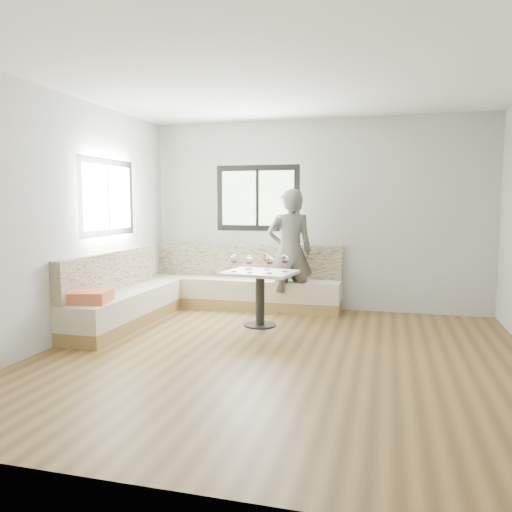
{
  "coord_description": "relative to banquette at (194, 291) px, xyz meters",
  "views": [
    {
      "loc": [
        1.03,
        -4.89,
        1.58
      ],
      "look_at": [
        -0.62,
        1.33,
        0.89
      ],
      "focal_mm": 35.0,
      "sensor_mm": 36.0,
      "label": 1
    }
  ],
  "objects": [
    {
      "name": "room",
      "position": [
        1.52,
        -1.53,
        1.08
      ],
      "size": [
        5.01,
        5.01,
        2.81
      ],
      "color": "brown",
      "rests_on": "ground"
    },
    {
      "name": "banquette",
      "position": [
        0.0,
        0.0,
        0.0
      ],
      "size": [
        2.92,
        2.8,
        0.95
      ],
      "color": "olive",
      "rests_on": "ground"
    },
    {
      "name": "table",
      "position": [
        1.06,
        -0.39,
        0.2
      ],
      "size": [
        0.95,
        0.79,
        0.71
      ],
      "rotation": [
        0.0,
        0.0,
        -0.14
      ],
      "color": "black",
      "rests_on": "ground"
    },
    {
      "name": "person",
      "position": [
        1.28,
        0.46,
        0.56
      ],
      "size": [
        0.76,
        0.63,
        1.78
      ],
      "primitive_type": "imported",
      "rotation": [
        0.0,
        0.0,
        3.51
      ],
      "color": "#58544F",
      "rests_on": "ground"
    },
    {
      "name": "olive_ramekin",
      "position": [
        0.87,
        -0.28,
        0.39
      ],
      "size": [
        0.09,
        0.09,
        0.04
      ],
      "color": "white",
      "rests_on": "table"
    },
    {
      "name": "wine_glass_a",
      "position": [
        0.75,
        -0.51,
        0.53
      ],
      "size": [
        0.1,
        0.1,
        0.22
      ],
      "color": "white",
      "rests_on": "table"
    },
    {
      "name": "wine_glass_b",
      "position": [
        0.97,
        -0.57,
        0.53
      ],
      "size": [
        0.1,
        0.1,
        0.22
      ],
      "color": "white",
      "rests_on": "table"
    },
    {
      "name": "wine_glass_c",
      "position": [
        1.22,
        -0.54,
        0.53
      ],
      "size": [
        0.1,
        0.1,
        0.22
      ],
      "color": "white",
      "rests_on": "table"
    },
    {
      "name": "wine_glass_d",
      "position": [
        1.11,
        -0.25,
        0.53
      ],
      "size": [
        0.1,
        0.1,
        0.22
      ],
      "color": "white",
      "rests_on": "table"
    },
    {
      "name": "wine_glass_e",
      "position": [
        1.37,
        -0.35,
        0.53
      ],
      "size": [
        0.1,
        0.1,
        0.22
      ],
      "color": "white",
      "rests_on": "table"
    }
  ]
}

